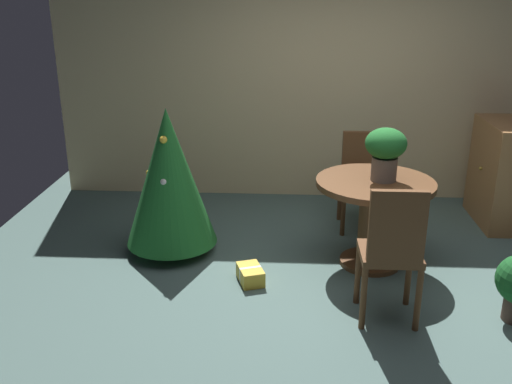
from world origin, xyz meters
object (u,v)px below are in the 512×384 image
Objects in this scene: holiday_tree at (169,177)px; wooden_cabinet at (508,174)px; round_dining_table at (374,208)px; wooden_chair_near at (392,248)px; gift_box_gold at (250,275)px; flower_vase at (386,149)px; wooden_chair_far at (362,174)px.

holiday_tree is 1.27× the size of wooden_cabinet.
wooden_cabinet reaches higher than round_dining_table.
wooden_cabinet is (1.45, 1.92, -0.06)m from wooden_chair_near.
wooden_cabinet is (2.45, 1.39, 0.45)m from gift_box_gold.
holiday_tree is 3.31m from wooden_cabinet.
holiday_tree is at bearing 175.39° from flower_vase.
round_dining_table is 2.24× the size of flower_vase.
gift_box_gold is 0.30× the size of wooden_cabinet.
wooden_chair_far is at bearing 90.00° from wooden_chair_near.
round_dining_table is 1.77m from wooden_cabinet.
holiday_tree is 4.17× the size of gift_box_gold.
wooden_chair_near is 2.40m from wooden_cabinet.
round_dining_table is 0.51m from flower_vase.
gift_box_gold is at bearing -35.86° from holiday_tree.
holiday_tree is (-1.74, 0.16, 0.19)m from round_dining_table.
gift_box_gold is at bearing -159.42° from round_dining_table.
wooden_cabinet is at bearing 15.13° from holiday_tree.
flower_vase reaches higher than round_dining_table.
wooden_chair_near is 0.79× the size of holiday_tree.
wooden_chair_far is 1.66m from gift_box_gold.
wooden_cabinet reaches higher than gift_box_gold.
flower_vase is (0.06, 0.01, 0.51)m from round_dining_table.
gift_box_gold is (-1.00, -1.24, -0.46)m from wooden_chair_far.
wooden_chair_near is at bearing -127.06° from wooden_cabinet.
round_dining_table is 0.90m from wooden_chair_near.
round_dining_table is 3.12× the size of gift_box_gold.
wooden_chair_far is at bearing 94.14° from flower_vase.
flower_vase is 0.98m from wooden_chair_far.
round_dining_table is 0.75× the size of holiday_tree.
holiday_tree reaches higher than gift_box_gold.
wooden_cabinet is (1.45, 0.16, -0.02)m from wooden_chair_far.
round_dining_table is at bearing -144.91° from wooden_cabinet.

